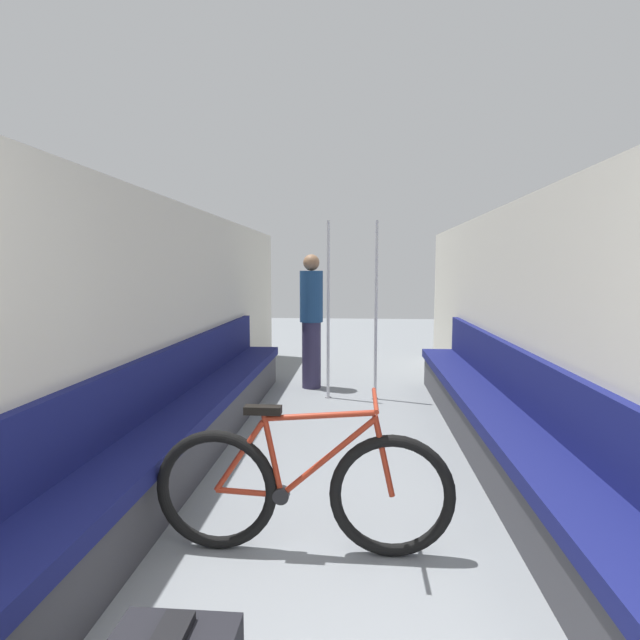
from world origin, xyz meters
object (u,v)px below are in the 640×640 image
(bench_seat_row_left, at_px, (195,417))
(grab_pole_far, at_px, (328,313))
(bench_seat_row_right, at_px, (497,424))
(grab_pole_near, at_px, (376,313))
(bicycle, at_px, (303,490))
(passenger_standing, at_px, (311,319))

(bench_seat_row_left, distance_m, grab_pole_far, 2.27)
(bench_seat_row_right, height_order, grab_pole_near, grab_pole_near)
(bicycle, distance_m, grab_pole_near, 3.41)
(bench_seat_row_left, xyz_separation_m, grab_pole_near, (1.57, 1.89, 0.72))
(grab_pole_near, xyz_separation_m, passenger_standing, (-0.81, 0.52, -0.13))
(grab_pole_near, relative_size, passenger_standing, 1.22)
(bench_seat_row_right, distance_m, grab_pole_far, 2.52)
(grab_pole_far, bearing_deg, grab_pole_near, -1.33)
(bench_seat_row_left, bearing_deg, passenger_standing, 72.68)
(passenger_standing, bearing_deg, bench_seat_row_left, 35.99)
(bench_seat_row_right, bearing_deg, grab_pole_near, 115.71)
(bench_seat_row_left, bearing_deg, bench_seat_row_right, 0.00)
(grab_pole_far, distance_m, passenger_standing, 0.58)
(bench_seat_row_left, distance_m, bench_seat_row_right, 2.48)
(bench_seat_row_left, relative_size, passenger_standing, 3.14)
(grab_pole_far, height_order, passenger_standing, grab_pole_far)
(bicycle, height_order, grab_pole_far, grab_pole_far)
(bench_seat_row_right, height_order, passenger_standing, passenger_standing)
(grab_pole_far, bearing_deg, bench_seat_row_right, -52.24)
(grab_pole_far, bearing_deg, bicycle, -88.81)
(grab_pole_near, xyz_separation_m, grab_pole_far, (-0.57, 0.01, 0.00))
(bench_seat_row_left, relative_size, bicycle, 3.33)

